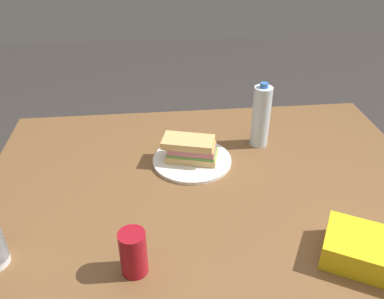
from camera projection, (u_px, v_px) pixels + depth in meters
dining_table at (210, 214)px, 1.29m from camera, size 1.43×1.13×0.75m
paper_plate at (192, 160)px, 1.38m from camera, size 0.27×0.27×0.01m
sandwich at (191, 149)px, 1.35m from camera, size 0.20×0.13×0.08m
soda_can_red at (133, 253)px, 0.95m from camera, size 0.07×0.07×0.12m
chip_bag at (372, 252)px, 0.99m from camera, size 0.27×0.24×0.07m
water_bottle_tall at (261, 116)px, 1.42m from camera, size 0.06×0.06×0.24m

